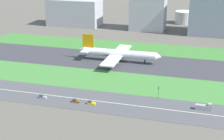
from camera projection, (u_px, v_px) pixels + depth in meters
ground_plane at (129, 62)px, 256.16m from camera, size 800.00×800.00×0.00m
runway at (129, 62)px, 256.15m from camera, size 280.00×46.00×0.10m
grass_median_north at (140, 48)px, 293.28m from camera, size 280.00×36.00×0.10m
grass_median_south at (115, 81)px, 219.02m from camera, size 280.00×36.00×0.10m
highway at (99, 101)px, 190.04m from camera, size 280.00×28.00×0.10m
highway_centerline at (99, 101)px, 190.02m from camera, size 266.00×0.50×0.01m
airliner at (117, 54)px, 256.49m from camera, size 65.00×56.00×19.70m
truck_0 at (204, 107)px, 179.25m from camera, size 8.40×2.50×4.00m
car_2 at (91, 103)px, 186.07m from camera, size 4.40×1.80×2.00m
car_4 at (42, 97)px, 193.73m from camera, size 4.40×1.80×2.00m
car_3 at (76, 101)px, 188.41m from camera, size 4.40×1.80×2.00m
traffic_light at (158, 92)px, 192.28m from camera, size 0.36×0.50×7.20m
terminal_building at (74, 12)px, 377.89m from camera, size 57.78×28.81×29.33m
hangar_building at (148, 7)px, 352.87m from camera, size 36.07×25.52×49.38m
office_tower at (213, 8)px, 335.32m from camera, size 44.87×37.88×52.76m
fuel_tank_west at (184, 17)px, 390.54m from camera, size 21.62×21.62×13.95m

